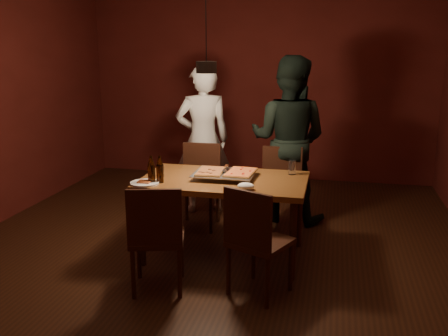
% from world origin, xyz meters
% --- Properties ---
extents(room_shell, '(6.00, 6.00, 6.00)m').
position_xyz_m(room_shell, '(0.00, 0.00, 1.40)').
color(room_shell, '#331A0E').
rests_on(room_shell, ground).
extents(dining_table, '(1.50, 0.90, 0.75)m').
position_xyz_m(dining_table, '(0.15, 0.04, 0.68)').
color(dining_table, brown).
rests_on(dining_table, floor).
extents(chair_far_left, '(0.43, 0.43, 0.49)m').
position_xyz_m(chair_far_left, '(-0.30, 0.81, 0.54)').
color(chair_far_left, '#38190F').
rests_on(chair_far_left, floor).
extents(chair_far_right, '(0.44, 0.44, 0.49)m').
position_xyz_m(chair_far_right, '(0.59, 0.81, 0.54)').
color(chair_far_right, '#38190F').
rests_on(chair_far_right, floor).
extents(chair_near_left, '(0.52, 0.52, 0.49)m').
position_xyz_m(chair_near_left, '(-0.21, -0.79, 0.54)').
color(chair_near_left, '#38190F').
rests_on(chair_near_left, floor).
extents(chair_near_right, '(0.55, 0.55, 0.49)m').
position_xyz_m(chair_near_right, '(0.55, -0.69, 0.54)').
color(chair_near_right, '#38190F').
rests_on(chair_near_right, floor).
extents(pizza_tray, '(0.56, 0.47, 0.05)m').
position_xyz_m(pizza_tray, '(0.14, 0.08, 0.77)').
color(pizza_tray, silver).
rests_on(pizza_tray, dining_table).
extents(pizza_meat, '(0.25, 0.38, 0.02)m').
position_xyz_m(pizza_meat, '(0.01, 0.07, 0.81)').
color(pizza_meat, maroon).
rests_on(pizza_meat, pizza_tray).
extents(pizza_cheese, '(0.27, 0.40, 0.02)m').
position_xyz_m(pizza_cheese, '(0.29, 0.09, 0.81)').
color(pizza_cheese, gold).
rests_on(pizza_cheese, pizza_tray).
extents(spatula, '(0.10, 0.25, 0.04)m').
position_xyz_m(spatula, '(0.14, 0.11, 0.81)').
color(spatula, silver).
rests_on(spatula, pizza_tray).
extents(beer_bottle_a, '(0.07, 0.07, 0.25)m').
position_xyz_m(beer_bottle_a, '(-0.44, -0.25, 0.87)').
color(beer_bottle_a, black).
rests_on(beer_bottle_a, dining_table).
extents(beer_bottle_b, '(0.06, 0.06, 0.24)m').
position_xyz_m(beer_bottle_b, '(-0.38, -0.21, 0.87)').
color(beer_bottle_b, black).
rests_on(beer_bottle_b, dining_table).
extents(water_glass_left, '(0.07, 0.07, 0.11)m').
position_xyz_m(water_glass_left, '(-0.45, -0.01, 0.81)').
color(water_glass_left, silver).
rests_on(water_glass_left, dining_table).
extents(water_glass_right, '(0.07, 0.07, 0.14)m').
position_xyz_m(water_glass_right, '(0.74, 0.33, 0.82)').
color(water_glass_right, silver).
rests_on(water_glass_right, dining_table).
extents(plate_slice, '(0.25, 0.25, 0.03)m').
position_xyz_m(plate_slice, '(-0.49, -0.29, 0.76)').
color(plate_slice, white).
rests_on(plate_slice, dining_table).
extents(napkin, '(0.14, 0.11, 0.06)m').
position_xyz_m(napkin, '(0.41, -0.27, 0.78)').
color(napkin, white).
rests_on(napkin, dining_table).
extents(diner_white, '(0.74, 0.62, 1.73)m').
position_xyz_m(diner_white, '(-0.39, 1.29, 0.86)').
color(diner_white, white).
rests_on(diner_white, floor).
extents(diner_dark, '(1.01, 0.86, 1.83)m').
position_xyz_m(diner_dark, '(0.61, 1.21, 0.92)').
color(diner_dark, black).
rests_on(diner_dark, floor).
extents(pendant_lamp, '(0.18, 0.18, 1.10)m').
position_xyz_m(pendant_lamp, '(0.00, 0.00, 1.76)').
color(pendant_lamp, black).
rests_on(pendant_lamp, ceiling).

